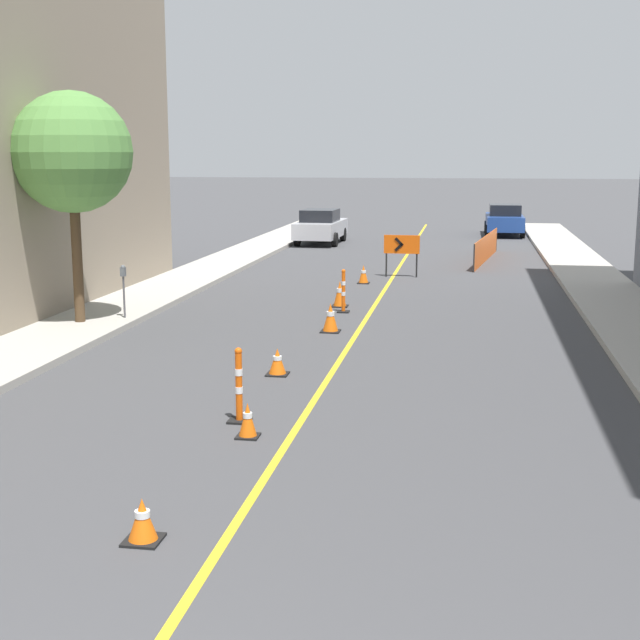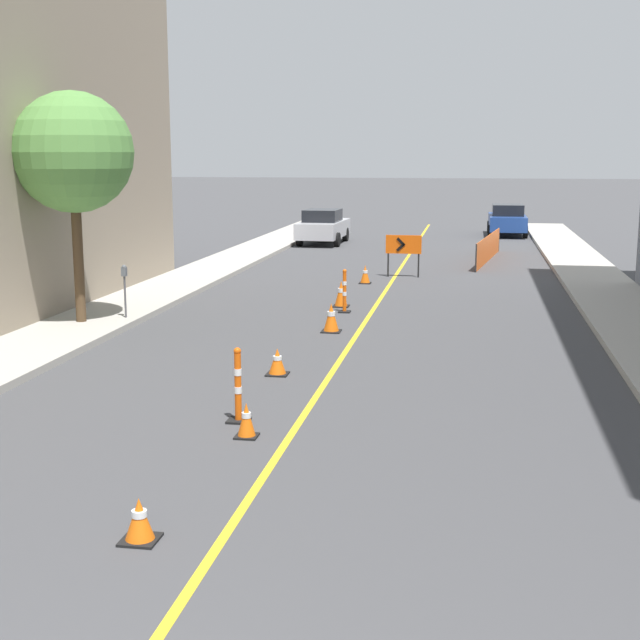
# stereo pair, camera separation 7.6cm
# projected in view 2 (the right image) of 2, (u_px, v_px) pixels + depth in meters

# --- Properties ---
(lane_stripe) EXTENTS (0.12, 49.37, 0.01)m
(lane_stripe) POSITION_uv_depth(u_px,v_px,m) (390.00, 284.00, 28.36)
(lane_stripe) COLOR gold
(lane_stripe) RESTS_ON ground_plane
(sidewalk_left) EXTENTS (2.21, 49.37, 0.15)m
(sidewalk_left) POSITION_uv_depth(u_px,v_px,m) (194.00, 277.00, 29.43)
(sidewalk_left) COLOR #ADA89E
(sidewalk_left) RESTS_ON ground_plane
(sidewalk_right) EXTENTS (2.21, 49.37, 0.15)m
(sidewalk_right) POSITION_uv_depth(u_px,v_px,m) (602.00, 287.00, 27.26)
(sidewalk_right) COLOR #ADA89E
(sidewalk_right) RESTS_ON ground_plane
(traffic_cone_nearest) EXTENTS (0.40, 0.40, 0.49)m
(traffic_cone_nearest) POSITION_uv_depth(u_px,v_px,m) (139.00, 520.00, 9.55)
(traffic_cone_nearest) COLOR black
(traffic_cone_nearest) RESTS_ON ground_plane
(traffic_cone_second) EXTENTS (0.33, 0.33, 0.53)m
(traffic_cone_second) POSITION_uv_depth(u_px,v_px,m) (246.00, 420.00, 13.05)
(traffic_cone_second) COLOR black
(traffic_cone_second) RESTS_ON ground_plane
(traffic_cone_third) EXTENTS (0.41, 0.41, 0.51)m
(traffic_cone_third) POSITION_uv_depth(u_px,v_px,m) (277.00, 362.00, 16.75)
(traffic_cone_third) COLOR black
(traffic_cone_third) RESTS_ON ground_plane
(traffic_cone_fourth) EXTENTS (0.45, 0.45, 0.68)m
(traffic_cone_fourth) POSITION_uv_depth(u_px,v_px,m) (331.00, 318.00, 20.77)
(traffic_cone_fourth) COLOR black
(traffic_cone_fourth) RESTS_ON ground_plane
(traffic_cone_fifth) EXTENTS (0.43, 0.43, 0.71)m
(traffic_cone_fifth) POSITION_uv_depth(u_px,v_px,m) (341.00, 294.00, 24.19)
(traffic_cone_fifth) COLOR black
(traffic_cone_fifth) RESTS_ON ground_plane
(traffic_cone_farthest) EXTENTS (0.38, 0.38, 0.59)m
(traffic_cone_farthest) POSITION_uv_depth(u_px,v_px,m) (365.00, 274.00, 28.53)
(traffic_cone_farthest) COLOR black
(traffic_cone_farthest) RESTS_ON ground_plane
(delineator_post_front) EXTENTS (0.34, 0.34, 1.18)m
(delineator_post_front) POSITION_uv_depth(u_px,v_px,m) (238.00, 390.00, 13.76)
(delineator_post_front) COLOR black
(delineator_post_front) RESTS_ON ground_plane
(delineator_post_rear) EXTENTS (0.31, 0.31, 1.14)m
(delineator_post_rear) POSITION_uv_depth(u_px,v_px,m) (345.00, 294.00, 23.30)
(delineator_post_rear) COLOR black
(delineator_post_rear) RESTS_ON ground_plane
(arrow_barricade_primary) EXTENTS (1.20, 0.10, 1.41)m
(arrow_barricade_primary) POSITION_uv_depth(u_px,v_px,m) (404.00, 246.00, 29.89)
(arrow_barricade_primary) COLOR #EF560C
(arrow_barricade_primary) RESTS_ON ground_plane
(safety_mesh_fence) EXTENTS (1.01, 7.19, 1.00)m
(safety_mesh_fence) POSITION_uv_depth(u_px,v_px,m) (488.00, 248.00, 34.52)
(safety_mesh_fence) COLOR #EF560C
(safety_mesh_fence) RESTS_ON ground_plane
(parked_car_curb_near) EXTENTS (1.96, 4.36, 1.59)m
(parked_car_curb_near) POSITION_uv_depth(u_px,v_px,m) (323.00, 226.00, 41.05)
(parked_car_curb_near) COLOR #B7B7BC
(parked_car_curb_near) RESTS_ON ground_plane
(parked_car_curb_mid) EXTENTS (1.93, 4.31, 1.59)m
(parked_car_curb_mid) POSITION_uv_depth(u_px,v_px,m) (507.00, 220.00, 45.07)
(parked_car_curb_mid) COLOR navy
(parked_car_curb_mid) RESTS_ON ground_plane
(parking_meter_near_curb) EXTENTS (0.12, 0.11, 1.30)m
(parking_meter_near_curb) POSITION_uv_depth(u_px,v_px,m) (124.00, 280.00, 21.63)
(parking_meter_near_curb) COLOR #4C4C51
(parking_meter_near_curb) RESTS_ON sidewalk_left
(street_tree_left_near) EXTENTS (2.81, 2.81, 5.39)m
(street_tree_left_near) POSITION_uv_depth(u_px,v_px,m) (73.00, 153.00, 20.59)
(street_tree_left_near) COLOR #4C3823
(street_tree_left_near) RESTS_ON sidewalk_left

